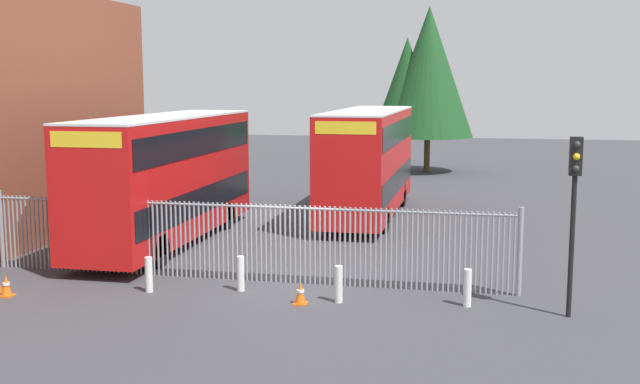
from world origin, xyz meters
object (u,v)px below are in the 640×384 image
bollard_near_left (149,275)px  bollard_far_right (467,288)px  bollard_near_right (339,284)px  traffic_cone_near_kerb (300,293)px  double_decker_bus_near_gate (167,174)px  bollard_center_front (241,274)px  traffic_cone_by_gate (6,286)px  traffic_light_kerbside (574,193)px  double_decker_bus_behind_fence_left (368,159)px

bollard_near_left → bollard_far_right: size_ratio=1.00×
bollard_near_left → bollard_near_right: same height
traffic_cone_near_kerb → bollard_near_right: bearing=21.8°
double_decker_bus_near_gate → bollard_near_right: bearing=-39.5°
bollard_center_front → traffic_cone_near_kerb: size_ratio=1.61×
traffic_cone_by_gate → traffic_light_kerbside: bearing=5.0°
bollard_center_front → bollard_near_right: bearing=-10.5°
double_decker_bus_behind_fence_left → bollard_center_front: double_decker_bus_behind_fence_left is taller
bollard_far_right → traffic_cone_by_gate: size_ratio=1.61×
bollard_near_left → bollard_center_front: size_ratio=1.00×
bollard_near_left → traffic_light_kerbside: (10.72, 0.05, 2.51)m
double_decker_bus_near_gate → traffic_cone_near_kerb: size_ratio=18.32×
double_decker_bus_near_gate → traffic_cone_by_gate: double_decker_bus_near_gate is taller
bollard_near_left → traffic_light_kerbside: size_ratio=0.22×
bollard_far_right → traffic_cone_by_gate: 11.90m
bollard_far_right → traffic_cone_near_kerb: (-4.12, -0.69, -0.19)m
double_decker_bus_near_gate → bollard_far_right: bearing=-28.3°
traffic_cone_by_gate → traffic_cone_near_kerb: 7.73m
bollard_near_left → bollard_far_right: 8.34m
bollard_near_right → double_decker_bus_near_gate: bearing=140.5°
double_decker_bus_behind_fence_left → bollard_near_right: (1.15, -12.64, -1.95)m
traffic_cone_near_kerb → bollard_far_right: bearing=9.5°
double_decker_bus_near_gate → bollard_center_front: bearing=-50.9°
double_decker_bus_near_gate → double_decker_bus_behind_fence_left: size_ratio=1.00×
double_decker_bus_behind_fence_left → traffic_light_kerbside: bearing=-62.0°
double_decker_bus_behind_fence_left → bollard_center_front: (-1.62, -12.13, -1.95)m
bollard_far_right → traffic_cone_by_gate: (-11.79, -1.62, -0.19)m
traffic_cone_by_gate → double_decker_bus_behind_fence_left: bearing=61.9°
double_decker_bus_near_gate → bollard_near_right: (7.12, -5.88, -1.95)m
bollard_center_front → bollard_near_right: 2.81m
double_decker_bus_near_gate → traffic_cone_by_gate: bearing=-101.5°
bollard_near_right → bollard_near_left: bearing=-178.9°
bollard_far_right → bollard_near_left: bearing=-177.1°
bollard_center_front → bollard_near_right: size_ratio=1.00×
double_decker_bus_near_gate → bollard_center_front: 7.18m
double_decker_bus_behind_fence_left → traffic_light_kerbside: (6.74, -12.69, 0.56)m
bollard_far_right → traffic_light_kerbside: bearing=-9.0°
bollard_center_front → bollard_near_left: bearing=-165.5°
double_decker_bus_near_gate → traffic_light_kerbside: bearing=-25.0°
double_decker_bus_near_gate → bollard_center_front: size_ratio=11.38×
traffic_cone_near_kerb → traffic_light_kerbside: bearing=2.8°
bollard_near_left → bollard_center_front: bearing=14.5°
traffic_light_kerbside → bollard_near_right: bearing=179.5°
traffic_cone_by_gate → traffic_cone_near_kerb: same height
bollard_near_left → bollard_far_right: bearing=2.9°
bollard_far_right → traffic_cone_near_kerb: bearing=-170.5°
bollard_near_right → bollard_center_front: bearing=169.5°
double_decker_bus_behind_fence_left → traffic_cone_near_kerb: 13.18m
bollard_near_left → bollard_near_right: 5.13m
bollard_near_right → traffic_light_kerbside: traffic_light_kerbside is taller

